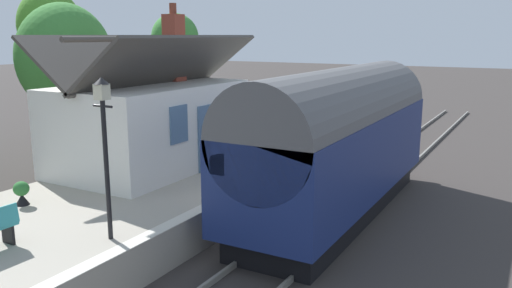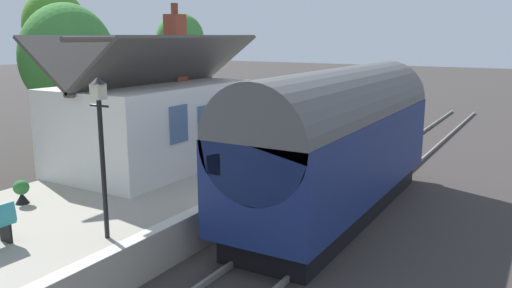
{
  "view_description": "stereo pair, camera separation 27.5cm",
  "coord_description": "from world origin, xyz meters",
  "px_view_note": "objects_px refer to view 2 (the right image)",
  "views": [
    {
      "loc": [
        -11.53,
        -5.96,
        5.23
      ],
      "look_at": [
        1.84,
        1.5,
        1.99
      ],
      "focal_mm": 36.18,
      "sensor_mm": 36.0,
      "label": 1
    },
    {
      "loc": [
        -11.4,
        -6.2,
        5.23
      ],
      "look_at": [
        1.84,
        1.5,
        1.99
      ],
      "focal_mm": 36.18,
      "sensor_mm": 36.0,
      "label": 2
    }
  ],
  "objects_px": {
    "station_building": "(152,121)",
    "lamp_post_platform": "(100,127)",
    "tree_distant": "(180,38)",
    "bench_mid_platform": "(281,130)",
    "tree_behind_building": "(68,59)",
    "bench_platform_end": "(311,120)",
    "train": "(338,141)",
    "planter_corner_building": "(22,192)",
    "tree_far_right": "(55,27)"
  },
  "relations": [
    {
      "from": "train",
      "to": "bench_platform_end",
      "type": "xyz_separation_m",
      "value": [
        7.27,
        4.09,
        -0.75
      ]
    },
    {
      "from": "tree_behind_building",
      "to": "train",
      "type": "bearing_deg",
      "value": -83.67
    },
    {
      "from": "tree_distant",
      "to": "tree_behind_building",
      "type": "bearing_deg",
      "value": -158.96
    },
    {
      "from": "bench_platform_end",
      "to": "lamp_post_platform",
      "type": "relative_size",
      "value": 0.41
    },
    {
      "from": "train",
      "to": "tree_distant",
      "type": "distance_m",
      "value": 18.85
    },
    {
      "from": "bench_platform_end",
      "to": "tree_far_right",
      "type": "relative_size",
      "value": 0.19
    },
    {
      "from": "tree_far_right",
      "to": "tree_behind_building",
      "type": "xyz_separation_m",
      "value": [
        -3.61,
        -5.02,
        -1.21
      ]
    },
    {
      "from": "tree_distant",
      "to": "tree_behind_building",
      "type": "distance_m",
      "value": 13.45
    },
    {
      "from": "station_building",
      "to": "tree_behind_building",
      "type": "height_order",
      "value": "tree_behind_building"
    },
    {
      "from": "train",
      "to": "tree_far_right",
      "type": "bearing_deg",
      "value": 80.42
    },
    {
      "from": "bench_platform_end",
      "to": "tree_distant",
      "type": "distance_m",
      "value": 11.96
    },
    {
      "from": "tree_behind_building",
      "to": "station_building",
      "type": "bearing_deg",
      "value": -90.77
    },
    {
      "from": "train",
      "to": "planter_corner_building",
      "type": "xyz_separation_m",
      "value": [
        -5.91,
        6.25,
        -0.92
      ]
    },
    {
      "from": "bench_platform_end",
      "to": "tree_far_right",
      "type": "xyz_separation_m",
      "value": [
        -4.75,
        10.82,
        4.13
      ]
    },
    {
      "from": "train",
      "to": "tree_behind_building",
      "type": "xyz_separation_m",
      "value": [
        -1.1,
        9.89,
        2.17
      ]
    },
    {
      "from": "lamp_post_platform",
      "to": "tree_far_right",
      "type": "xyz_separation_m",
      "value": [
        8.98,
        12.25,
        2.2
      ]
    },
    {
      "from": "bench_platform_end",
      "to": "lamp_post_platform",
      "type": "xyz_separation_m",
      "value": [
        -13.73,
        -1.43,
        1.93
      ]
    },
    {
      "from": "tree_distant",
      "to": "bench_mid_platform",
      "type": "bearing_deg",
      "value": -123.8
    },
    {
      "from": "planter_corner_building",
      "to": "lamp_post_platform",
      "type": "distance_m",
      "value": 4.19
    },
    {
      "from": "bench_mid_platform",
      "to": "tree_far_right",
      "type": "relative_size",
      "value": 0.19
    },
    {
      "from": "tree_far_right",
      "to": "tree_distant",
      "type": "xyz_separation_m",
      "value": [
        8.92,
        -0.2,
        -0.54
      ]
    },
    {
      "from": "bench_mid_platform",
      "to": "planter_corner_building",
      "type": "height_order",
      "value": "bench_mid_platform"
    },
    {
      "from": "planter_corner_building",
      "to": "lamp_post_platform",
      "type": "relative_size",
      "value": 0.18
    },
    {
      "from": "train",
      "to": "station_building",
      "type": "relative_size",
      "value": 1.52
    },
    {
      "from": "bench_mid_platform",
      "to": "tree_distant",
      "type": "distance_m",
      "value": 13.25
    },
    {
      "from": "bench_mid_platform",
      "to": "tree_distant",
      "type": "xyz_separation_m",
      "value": [
        7.09,
        10.6,
        3.59
      ]
    },
    {
      "from": "train",
      "to": "bench_platform_end",
      "type": "bearing_deg",
      "value": 29.37
    },
    {
      "from": "station_building",
      "to": "bench_platform_end",
      "type": "height_order",
      "value": "station_building"
    },
    {
      "from": "bench_mid_platform",
      "to": "tree_distant",
      "type": "bearing_deg",
      "value": 56.2
    },
    {
      "from": "tree_distant",
      "to": "tree_behind_building",
      "type": "height_order",
      "value": "tree_distant"
    },
    {
      "from": "station_building",
      "to": "bench_platform_end",
      "type": "distance_m",
      "value": 8.7
    },
    {
      "from": "train",
      "to": "lamp_post_platform",
      "type": "height_order",
      "value": "lamp_post_platform"
    },
    {
      "from": "bench_mid_platform",
      "to": "lamp_post_platform",
      "type": "xyz_separation_m",
      "value": [
        -10.8,
        -1.45,
        1.93
      ]
    },
    {
      "from": "station_building",
      "to": "bench_platform_end",
      "type": "xyz_separation_m",
      "value": [
        8.42,
        -1.92,
        -1.01
      ]
    },
    {
      "from": "tree_far_right",
      "to": "tree_behind_building",
      "type": "height_order",
      "value": "tree_far_right"
    },
    {
      "from": "tree_distant",
      "to": "train",
      "type": "bearing_deg",
      "value": -127.86
    },
    {
      "from": "station_building",
      "to": "tree_distant",
      "type": "distance_m",
      "value": 15.51
    },
    {
      "from": "bench_mid_platform",
      "to": "tree_far_right",
      "type": "bearing_deg",
      "value": 99.6
    },
    {
      "from": "train",
      "to": "bench_mid_platform",
      "type": "bearing_deg",
      "value": 43.45
    },
    {
      "from": "lamp_post_platform",
      "to": "tree_distant",
      "type": "distance_m",
      "value": 21.64
    },
    {
      "from": "bench_mid_platform",
      "to": "tree_behind_building",
      "type": "distance_m",
      "value": 8.45
    },
    {
      "from": "lamp_post_platform",
      "to": "station_building",
      "type": "bearing_deg",
      "value": 32.27
    },
    {
      "from": "tree_distant",
      "to": "tree_behind_building",
      "type": "xyz_separation_m",
      "value": [
        -12.53,
        -4.82,
        -0.67
      ]
    },
    {
      "from": "bench_platform_end",
      "to": "lamp_post_platform",
      "type": "distance_m",
      "value": 13.94
    },
    {
      "from": "station_building",
      "to": "planter_corner_building",
      "type": "bearing_deg",
      "value": 177.21
    },
    {
      "from": "bench_mid_platform",
      "to": "tree_behind_building",
      "type": "xyz_separation_m",
      "value": [
        -5.44,
        5.77,
        2.92
      ]
    },
    {
      "from": "train",
      "to": "lamp_post_platform",
      "type": "xyz_separation_m",
      "value": [
        -6.46,
        2.66,
        1.18
      ]
    },
    {
      "from": "tree_distant",
      "to": "bench_platform_end",
      "type": "bearing_deg",
      "value": -111.43
    },
    {
      "from": "lamp_post_platform",
      "to": "tree_behind_building",
      "type": "xyz_separation_m",
      "value": [
        5.36,
        7.23,
        0.99
      ]
    },
    {
      "from": "station_building",
      "to": "lamp_post_platform",
      "type": "distance_m",
      "value": 6.35
    }
  ]
}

